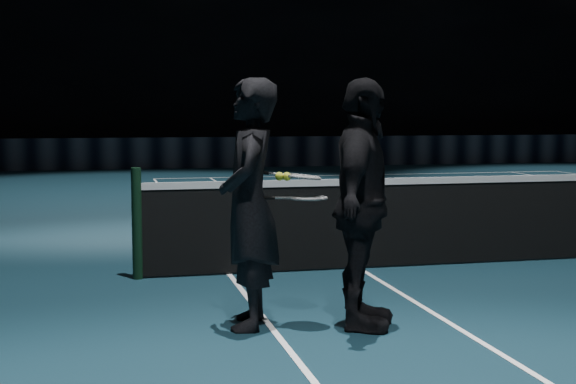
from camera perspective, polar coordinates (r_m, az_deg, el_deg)
name	(u,v)px	position (r m, az deg, el deg)	size (l,w,h in m)	color
wall_back	(308,9)	(26.98, 1.46, 12.88)	(30.00, 30.00, 0.00)	black
net_post_left	(137,224)	(8.00, -10.69, -2.22)	(0.10, 0.10, 1.10)	black
sponsor_backdrop	(329,151)	(24.39, 2.91, 2.92)	(22.00, 0.15, 0.90)	black
player_a	(249,204)	(6.07, -2.77, -0.84)	(0.69, 0.45, 1.90)	black
player_b	(362,204)	(6.05, 5.27, -0.88)	(1.11, 0.46, 1.90)	black
racket_lower	(309,198)	(6.04, 1.48, -0.43)	(0.68, 0.22, 0.03)	black
racket_upper	(302,177)	(6.07, 1.02, 1.10)	(0.68, 0.22, 0.03)	black
tennis_balls	(283,174)	(6.04, -0.37, 1.27)	(0.12, 0.10, 0.12)	gold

